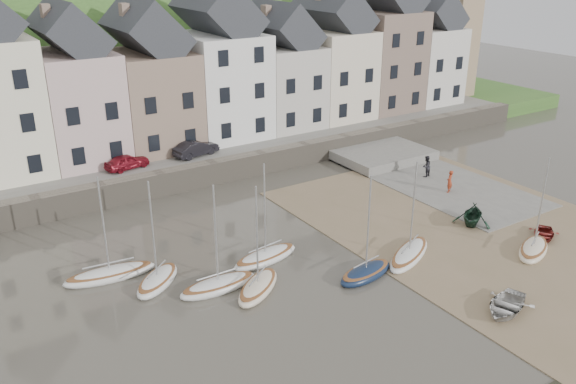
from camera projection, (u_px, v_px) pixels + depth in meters
ground at (345, 274)px, 33.58m from camera, size 160.00×160.00×0.00m
quay_land at (145, 129)px, 58.15m from camera, size 90.00×30.00×1.50m
quay_street at (193, 153)px, 48.92m from camera, size 70.00×7.00×0.10m
seawall at (212, 172)px, 46.44m from camera, size 70.00×1.20×1.80m
beach at (476, 228)px, 39.11m from camera, size 18.00×26.00×0.06m
slipway at (431, 179)px, 47.32m from camera, size 8.00×18.00×0.12m
hillside at (54, 215)px, 84.48m from camera, size 134.40×84.00×84.00m
townhouse_terrace at (191, 74)px, 50.33m from camera, size 61.05×8.00×13.93m
church_spire at (461, 9)px, 65.42m from camera, size 4.00×4.00×18.00m
sailboat_0 at (110, 274)px, 33.10m from camera, size 5.25×2.01×6.32m
sailboat_1 at (158, 280)px, 32.47m from camera, size 3.85×3.65×6.32m
sailboat_2 at (258, 287)px, 31.83m from camera, size 4.16×3.66×6.32m
sailboat_3 at (218, 285)px, 31.99m from camera, size 4.51×1.51×6.32m
sailboat_4 at (265, 256)px, 34.98m from camera, size 4.68×2.14×6.32m
sailboat_5 at (366, 272)px, 33.24m from camera, size 4.09×2.14×6.32m
sailboat_6 at (409, 254)px, 35.27m from camera, size 5.18×3.60×6.32m
sailboat_7 at (533, 249)px, 35.87m from camera, size 4.20×3.03×6.32m
rowboat_white at (506, 305)px, 29.90m from camera, size 3.88×3.29×0.68m
rowboat_green at (473, 214)px, 39.23m from camera, size 3.75×3.62×1.52m
rowboat_red at (543, 234)px, 37.56m from camera, size 3.20×2.96×0.54m
person_red at (450, 181)px, 44.40m from camera, size 0.75×0.64×1.72m
person_dark at (426, 166)px, 47.46m from camera, size 0.99×0.85×1.75m
car_left at (127, 162)px, 44.94m from camera, size 3.60×2.00×1.16m
car_right at (196, 148)px, 47.81m from camera, size 4.04×2.13×1.26m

